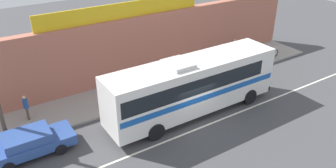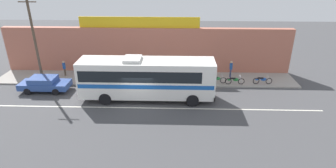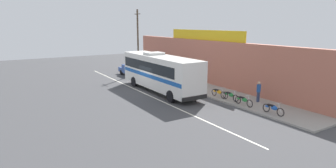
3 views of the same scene
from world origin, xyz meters
name	(u,v)px [view 1 (image 1 of 3)]	position (x,y,z in m)	size (l,w,h in m)	color
ground_plane	(192,122)	(0.00, 0.00, 0.00)	(70.00, 70.00, 0.00)	#444447
sidewalk_slab	(150,87)	(0.00, 5.20, 0.07)	(30.00, 3.60, 0.14)	gray
storefront_facade	(134,48)	(0.00, 7.35, 2.40)	(30.00, 0.70, 4.80)	#B26651
storefront_billboard	(123,10)	(-0.72, 7.35, 5.35)	(12.29, 0.12, 1.10)	gold
road_center_stripe	(200,128)	(0.00, -0.80, 0.00)	(30.00, 0.14, 0.01)	silver
intercity_bus	(192,84)	(0.54, 0.88, 2.07)	(11.39, 2.66, 3.78)	white
parked_car	(30,143)	(-8.99, 2.17, 0.74)	(4.46, 1.91, 1.37)	#2D4C93
motorcycle_green	(221,69)	(5.71, 3.96, 0.57)	(1.82, 0.56, 0.94)	black
motorcycle_orange	(250,61)	(8.74, 3.91, 0.57)	(1.86, 0.56, 0.94)	black
motorcycle_red	(271,53)	(11.43, 4.06, 0.57)	(1.85, 0.56, 0.94)	black
motorcycle_purple	(232,65)	(7.04, 4.11, 0.57)	(1.85, 0.56, 0.94)	black
pedestrian_near_shop	(26,106)	(-8.38, 5.51, 1.09)	(0.30, 0.48, 1.63)	brown
pedestrian_far_right	(234,47)	(8.65, 5.73, 1.16)	(0.30, 0.48, 1.75)	navy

